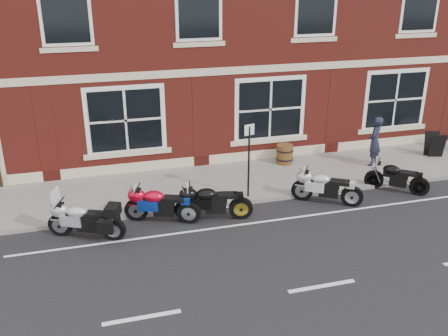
{
  "coord_description": "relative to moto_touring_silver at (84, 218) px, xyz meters",
  "views": [
    {
      "loc": [
        -4.6,
        -11.38,
        6.64
      ],
      "look_at": [
        -0.99,
        1.6,
        1.16
      ],
      "focal_mm": 40.0,
      "sensor_mm": 36.0,
      "label": 1
    }
  ],
  "objects": [
    {
      "name": "ground",
      "position": [
        5.02,
        -0.66,
        -0.56
      ],
      "size": [
        80.0,
        80.0,
        0.0
      ],
      "primitive_type": "plane",
      "color": "black",
      "rests_on": "ground"
    },
    {
      "name": "moto_sport_silver",
      "position": [
        6.99,
        0.2,
        -0.01
      ],
      "size": [
        1.86,
        1.26,
        0.96
      ],
      "rotation": [
        0.0,
        0.0,
        1.0
      ],
      "color": "black",
      "rests_on": "ground"
    },
    {
      "name": "moto_naked_black",
      "position": [
        9.48,
        0.37,
        -0.05
      ],
      "size": [
        1.61,
        1.34,
        0.89
      ],
      "rotation": [
        0.0,
        0.0,
        0.89
      ],
      "color": "black",
      "rests_on": "ground"
    },
    {
      "name": "barrel_planter",
      "position": [
        6.91,
        3.28,
        -0.11
      ],
      "size": [
        0.61,
        0.61,
        0.68
      ],
      "color": "#482913",
      "rests_on": "sidewalk"
    },
    {
      "name": "parking_sign",
      "position": [
        4.82,
        1.01,
        0.87
      ],
      "size": [
        0.32,
        0.1,
        2.28
      ],
      "rotation": [
        0.0,
        0.0,
        0.24
      ],
      "color": "black",
      "rests_on": "sidewalk"
    },
    {
      "name": "moto_touring_silver",
      "position": [
        0.0,
        0.0,
        0.0
      ],
      "size": [
        1.97,
        0.99,
        1.38
      ],
      "rotation": [
        0.0,
        0.0,
        1.15
      ],
      "color": "black",
      "rests_on": "ground"
    },
    {
      "name": "a_board_sign",
      "position": [
        12.45,
        2.46,
        0.01
      ],
      "size": [
        0.62,
        0.5,
        0.9
      ],
      "primitive_type": null,
      "rotation": [
        0.0,
        0.0,
        -0.28
      ],
      "color": "black",
      "rests_on": "sidewalk"
    },
    {
      "name": "moto_sport_black",
      "position": [
        3.46,
        0.09,
        -0.0
      ],
      "size": [
        2.16,
        0.61,
        0.98
      ],
      "rotation": [
        0.0,
        0.0,
        1.35
      ],
      "color": "black",
      "rests_on": "ground"
    },
    {
      "name": "sidewalk",
      "position": [
        5.02,
        2.34,
        -0.5
      ],
      "size": [
        30.0,
        3.0,
        0.12
      ],
      "primitive_type": "cube",
      "color": "slate",
      "rests_on": "ground"
    },
    {
      "name": "kerb",
      "position": [
        5.02,
        0.76,
        -0.5
      ],
      "size": [
        30.0,
        0.16,
        0.12
      ],
      "primitive_type": "cube",
      "color": "slate",
      "rests_on": "ground"
    },
    {
      "name": "pedestrian_left",
      "position": [
        9.84,
        2.3,
        0.43
      ],
      "size": [
        0.75,
        0.74,
        1.74
      ],
      "primitive_type": "imported",
      "rotation": [
        0.0,
        0.0,
        3.92
      ],
      "color": "black",
      "rests_on": "sidewalk"
    },
    {
      "name": "moto_sport_red",
      "position": [
        2.06,
        0.34,
        -0.01
      ],
      "size": [
        2.04,
        0.91,
        0.96
      ],
      "rotation": [
        0.0,
        0.0,
        1.19
      ],
      "color": "black",
      "rests_on": "ground"
    }
  ]
}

